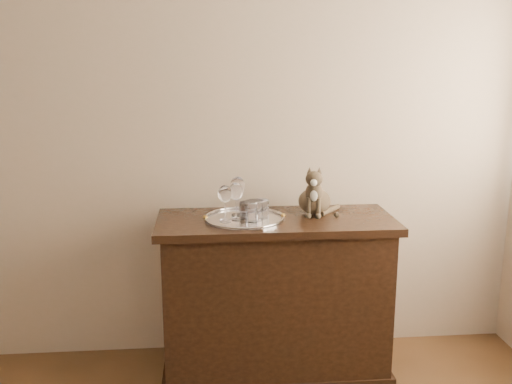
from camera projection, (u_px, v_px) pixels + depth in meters
wall_back at (157, 114)px, 3.01m from camera, size 4.00×0.10×2.70m
sideboard at (275, 297)px, 2.97m from camera, size 1.20×0.50×0.85m
tray at (245, 219)px, 2.84m from camera, size 0.40×0.40×0.01m
wine_glass_b at (238, 196)px, 2.88m from camera, size 0.08×0.08×0.20m
wine_glass_c at (225, 203)px, 2.78m from camera, size 0.07×0.07×0.18m
wine_glass_d at (236, 201)px, 2.80m from camera, size 0.07×0.07×0.19m
tumbler_a at (254, 210)px, 2.80m from camera, size 0.09×0.09×0.10m
tumbler_b at (248, 212)px, 2.76m from camera, size 0.09×0.09×0.10m
tumbler_c at (261, 209)px, 2.85m from camera, size 0.08×0.08×0.09m
cat at (315, 189)px, 2.95m from camera, size 0.31×0.30×0.26m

